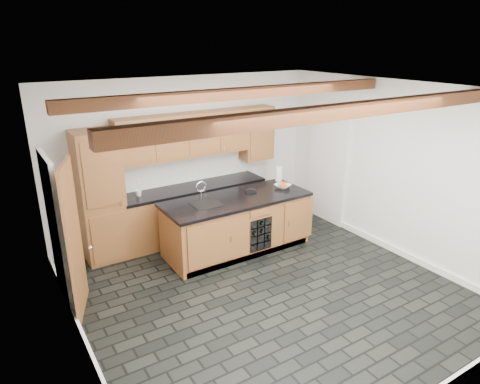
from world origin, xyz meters
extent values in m
plane|color=black|center=(0.00, 0.00, 0.00)|extent=(5.00, 5.00, 0.00)
plane|color=white|center=(0.00, 2.50, 1.40)|extent=(5.00, 0.00, 5.00)
plane|color=white|center=(-2.50, 0.00, 1.40)|extent=(0.00, 5.00, 5.00)
plane|color=white|center=(2.50, 0.00, 1.40)|extent=(0.00, 5.00, 5.00)
plane|color=white|center=(0.00, 0.00, 2.80)|extent=(5.00, 5.00, 0.00)
cube|color=#542C15|center=(0.00, -1.20, 2.70)|extent=(4.90, 0.15, 0.15)
cube|color=#542C15|center=(0.00, 0.60, 2.70)|extent=(4.90, 0.15, 0.15)
cube|color=white|center=(-2.48, 0.00, 0.05)|extent=(0.04, 5.00, 0.10)
cube|color=white|center=(2.48, 0.00, 0.05)|extent=(0.04, 5.00, 0.10)
cube|color=white|center=(-2.47, 1.30, 1.02)|extent=(0.06, 0.94, 2.04)
cube|color=#9E6233|center=(-2.32, 0.95, 1.00)|extent=(0.31, 0.77, 2.00)
cube|color=white|center=(2.47, 1.50, 1.02)|extent=(0.06, 0.98, 2.04)
cube|color=black|center=(2.50, 1.50, 1.00)|extent=(0.02, 0.86, 1.96)
cube|color=#9E6233|center=(-1.65, 2.20, 1.05)|extent=(0.65, 0.60, 2.10)
cube|color=#9E6233|center=(-0.02, 2.20, 0.44)|extent=(2.60, 0.60, 0.88)
cube|color=black|center=(-0.02, 2.20, 0.91)|extent=(2.64, 0.62, 0.05)
cube|color=white|center=(-0.02, 2.49, 1.19)|extent=(2.60, 0.02, 0.52)
cube|color=#9E6233|center=(-0.12, 2.33, 1.83)|extent=(2.40, 0.35, 0.75)
cube|color=#9E6233|center=(1.38, 2.33, 1.70)|extent=(0.60, 0.35, 1.00)
cube|color=#9E6233|center=(0.30, 1.30, 0.44)|extent=(2.40, 0.90, 0.88)
cube|color=black|center=(0.30, 1.30, 0.91)|extent=(2.46, 0.96, 0.05)
cube|color=#9E6233|center=(-0.42, 0.84, 0.48)|extent=(0.80, 0.02, 0.70)
cube|color=#9E6233|center=(1.25, 0.84, 0.48)|extent=(0.60, 0.02, 0.70)
cube|color=black|center=(0.48, 0.99, 0.40)|extent=(0.42, 0.30, 0.56)
cylinder|color=black|center=(0.48, 0.95, 0.61)|extent=(0.07, 0.26, 0.07)
cylinder|color=black|center=(0.62, 0.95, 0.33)|extent=(0.07, 0.26, 0.07)
cylinder|color=black|center=(0.48, 0.95, 0.47)|extent=(0.07, 0.26, 0.07)
cylinder|color=black|center=(0.34, 0.95, 0.47)|extent=(0.07, 0.26, 0.07)
cube|color=black|center=(-0.25, 1.30, 0.93)|extent=(0.45, 0.40, 0.02)
cylinder|color=silver|center=(-0.25, 1.48, 1.03)|extent=(0.02, 0.02, 0.20)
torus|color=silver|center=(-0.25, 1.48, 1.17)|extent=(0.18, 0.02, 0.18)
cylinder|color=silver|center=(-0.33, 1.48, 0.97)|extent=(0.02, 0.02, 0.08)
cylinder|color=silver|center=(-0.17, 1.48, 0.97)|extent=(0.02, 0.02, 0.08)
cube|color=black|center=(0.66, 1.41, 0.95)|extent=(0.20, 0.15, 0.04)
cylinder|color=black|center=(0.66, 1.41, 0.98)|extent=(0.12, 0.12, 0.01)
imported|color=silver|center=(1.24, 1.29, 0.96)|extent=(0.34, 0.34, 0.07)
sphere|color=#B31726|center=(1.29, 1.29, 1.00)|extent=(0.07, 0.07, 0.07)
sphere|color=#E44814|center=(1.26, 1.34, 1.00)|extent=(0.07, 0.07, 0.07)
sphere|color=olive|center=(1.20, 1.32, 1.00)|extent=(0.07, 0.07, 0.07)
sphere|color=red|center=(1.20, 1.26, 1.00)|extent=(0.07, 0.07, 0.07)
sphere|color=orange|center=(1.26, 1.24, 1.00)|extent=(0.07, 0.07, 0.07)
cylinder|color=white|center=(1.42, 1.65, 1.06)|extent=(0.12, 0.12, 0.26)
imported|color=white|center=(-1.02, 2.23, 0.98)|extent=(0.12, 0.12, 0.10)
camera|label=1|loc=(-3.13, -4.27, 3.38)|focal=32.00mm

